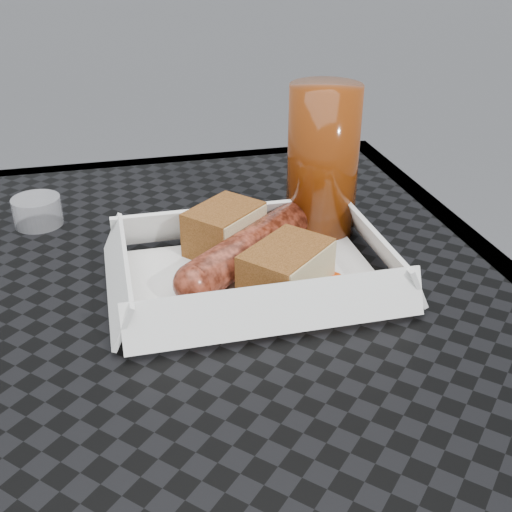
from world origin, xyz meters
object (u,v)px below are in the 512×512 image
at_px(patio_table, 92,413).
at_px(food_tray, 253,278).
at_px(bratwurst, 249,248).
at_px(drink_glass, 323,161).

xyz_separation_m(patio_table, food_tray, (0.15, 0.06, 0.08)).
bearing_deg(food_tray, bratwurst, 86.46).
distance_m(patio_table, drink_glass, 0.32).
relative_size(patio_table, drink_glass, 5.32).
distance_m(food_tray, drink_glass, 0.14).
height_order(patio_table, bratwurst, bratwurst).
bearing_deg(drink_glass, food_tray, -137.27).
xyz_separation_m(food_tray, drink_glass, (0.09, 0.08, 0.07)).
relative_size(patio_table, food_tray, 3.64).
bearing_deg(bratwurst, drink_glass, 34.90).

